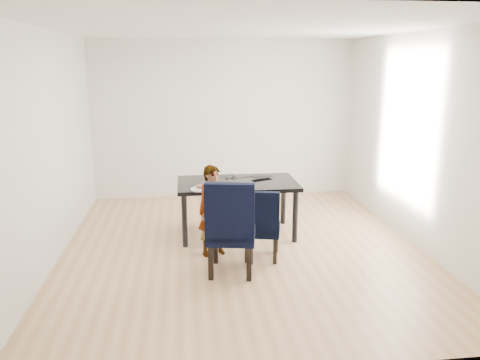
{
  "coord_description": "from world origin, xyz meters",
  "views": [
    {
      "loc": [
        -0.7,
        -5.56,
        2.31
      ],
      "look_at": [
        0.0,
        0.2,
        0.85
      ],
      "focal_mm": 35.0,
      "sensor_mm": 36.0,
      "label": 1
    }
  ],
  "objects": [
    {
      "name": "wall_front",
      "position": [
        0.0,
        -2.5,
        1.35
      ],
      "size": [
        4.5,
        0.01,
        2.7
      ],
      "primitive_type": "cube",
      "color": "silver",
      "rests_on": "ground"
    },
    {
      "name": "dining_table",
      "position": [
        0.0,
        0.5,
        0.38
      ],
      "size": [
        1.6,
        0.9,
        0.75
      ],
      "primitive_type": "cube",
      "color": "black",
      "rests_on": "floor"
    },
    {
      "name": "wall_back",
      "position": [
        0.0,
        2.5,
        1.35
      ],
      "size": [
        4.5,
        0.01,
        2.7
      ],
      "primitive_type": "cube",
      "color": "silver",
      "rests_on": "ground"
    },
    {
      "name": "sandwich",
      "position": [
        -0.5,
        0.16,
        0.79
      ],
      "size": [
        0.14,
        0.08,
        0.06
      ],
      "primitive_type": "ellipsoid",
      "rotation": [
        0.0,
        0.0,
        0.09
      ],
      "color": "#A06339",
      "rests_on": "plate"
    },
    {
      "name": "laptop",
      "position": [
        0.34,
        0.69,
        0.76
      ],
      "size": [
        0.36,
        0.31,
        0.02
      ],
      "primitive_type": "imported",
      "rotation": [
        0.0,
        0.0,
        3.56
      ],
      "color": "black",
      "rests_on": "dining_table"
    },
    {
      "name": "chair_right",
      "position": [
        0.21,
        -0.32,
        0.44
      ],
      "size": [
        0.51,
        0.53,
        0.88
      ],
      "primitive_type": "cube",
      "rotation": [
        0.0,
        0.0,
        -0.24
      ],
      "color": "black",
      "rests_on": "floor"
    },
    {
      "name": "cable_tangle",
      "position": [
        -0.07,
        0.71,
        0.75
      ],
      "size": [
        0.21,
        0.21,
        0.01
      ],
      "primitive_type": "torus",
      "rotation": [
        0.0,
        0.0,
        0.38
      ],
      "color": "black",
      "rests_on": "dining_table"
    },
    {
      "name": "chair_left",
      "position": [
        -0.2,
        -0.67,
        0.55
      ],
      "size": [
        0.62,
        0.63,
        1.09
      ],
      "primitive_type": "cube",
      "rotation": [
        0.0,
        0.0,
        -0.18
      ],
      "color": "black",
      "rests_on": "floor"
    },
    {
      "name": "child",
      "position": [
        -0.37,
        -0.15,
        0.56
      ],
      "size": [
        0.48,
        0.39,
        1.13
      ],
      "primitive_type": "imported",
      "rotation": [
        0.0,
        0.0,
        0.35
      ],
      "color": "orange",
      "rests_on": "floor"
    },
    {
      "name": "plate",
      "position": [
        -0.51,
        0.15,
        0.76
      ],
      "size": [
        0.29,
        0.29,
        0.01
      ],
      "primitive_type": "cylinder",
      "rotation": [
        0.0,
        0.0,
        -0.19
      ],
      "color": "silver",
      "rests_on": "dining_table"
    },
    {
      "name": "wall_left",
      "position": [
        -2.25,
        0.0,
        1.35
      ],
      "size": [
        0.01,
        5.0,
        2.7
      ],
      "primitive_type": "cube",
      "color": "white",
      "rests_on": "ground"
    },
    {
      "name": "ceiling",
      "position": [
        0.0,
        0.0,
        2.71
      ],
      "size": [
        4.5,
        5.0,
        0.01
      ],
      "primitive_type": "cube",
      "color": "white",
      "rests_on": "wall_back"
    },
    {
      "name": "floor",
      "position": [
        0.0,
        0.0,
        -0.01
      ],
      "size": [
        4.5,
        5.0,
        0.01
      ],
      "primitive_type": "cube",
      "color": "tan",
      "rests_on": "ground"
    },
    {
      "name": "wall_right",
      "position": [
        2.25,
        0.0,
        1.35
      ],
      "size": [
        0.01,
        5.0,
        2.7
      ],
      "primitive_type": "cube",
      "color": "silver",
      "rests_on": "ground"
    }
  ]
}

